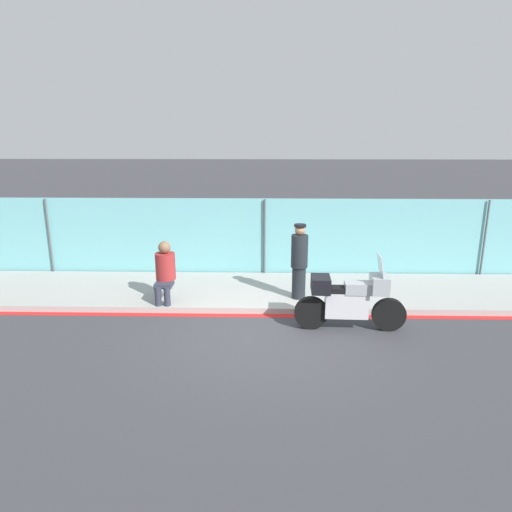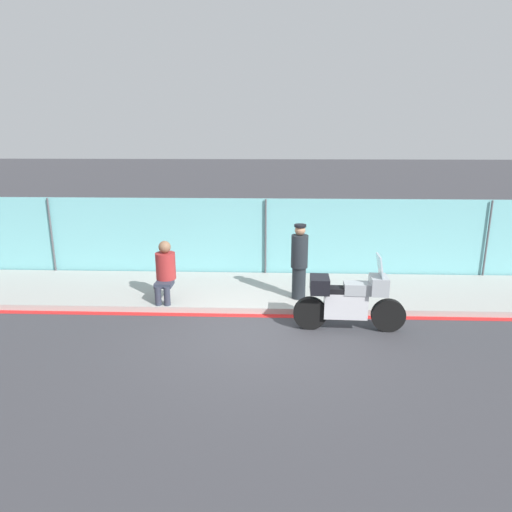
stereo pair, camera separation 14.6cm
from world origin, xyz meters
name	(u,v)px [view 1 (the left image)]	position (x,y,z in m)	size (l,w,h in m)	color
ground_plane	(263,335)	(0.00, 0.00, 0.00)	(120.00, 120.00, 0.00)	#38383D
sidewalk	(264,291)	(0.00, 2.31, 0.07)	(42.31, 2.57, 0.13)	#9E9E99
curb_paint_stripe	(264,316)	(0.00, 0.94, 0.00)	(42.31, 0.18, 0.01)	red
storefront_fence	(265,238)	(0.00, 3.69, 1.05)	(40.19, 0.17, 2.10)	#6BB2B7
motorcycle	(349,299)	(1.66, 0.30, 0.62)	(2.16, 0.54, 1.53)	black
officer_standing	(299,261)	(0.78, 1.71, 1.00)	(0.37, 0.37, 1.69)	#1E2328
person_seated_on_curb	(165,269)	(-2.18, 1.50, 0.86)	(0.44, 0.70, 1.33)	#2D3342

